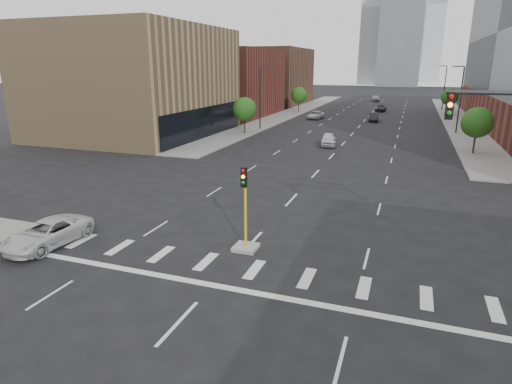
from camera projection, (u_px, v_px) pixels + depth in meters
The scene contains 23 objects.
ground at pixel (147, 356), 13.99m from camera, with size 400.00×400.00×0.00m, color black.
sidewalk_left_far at pixel (292, 112), 85.58m from camera, with size 5.00×92.00×0.15m, color gray.
sidewalk_right_far at pixel (456, 118), 75.88m from camera, with size 5.00×92.00×0.15m, color gray.
building_left_mid at pixel (137, 82), 56.98m from camera, with size 20.00×24.00×14.00m, color #A3845C.
building_left_far_a at pixel (218, 82), 80.72m from camera, with size 20.00×22.00×12.00m, color brown.
building_left_far_b at pixel (263, 76), 104.04m from camera, with size 20.00×24.00×13.00m, color brown.
tower_left at pixel (387, 9), 205.09m from camera, with size 22.00×22.00×70.00m, color #B2B7BC.
tower_right at pixel (427, 6), 233.93m from camera, with size 20.00×20.00×80.00m, color #B2B7BC.
tower_mid at pixel (401, 35), 188.16m from camera, with size 18.00×18.00×44.00m, color slate.
median_traffic_signal at pixel (245, 232), 21.80m from camera, with size 1.20×1.20×4.40m.
streetlight_right_a at pixel (460, 97), 57.84m from camera, with size 1.60×0.22×9.07m.
streetlight_right_b at pixel (444, 86), 89.42m from camera, with size 1.60×0.22×9.07m.
streetlight_left at pixel (261, 95), 62.01m from camera, with size 1.60×0.22×9.07m.
tree_left_near at pixel (245, 109), 58.15m from camera, with size 3.20×3.20×4.85m.
tree_left_far at pixel (299, 95), 85.22m from camera, with size 3.20×3.20×4.85m.
tree_right_near at pixel (477, 123), 44.58m from camera, with size 3.20×3.20×4.85m.
tree_right_far at pixel (450, 97), 80.67m from camera, with size 3.20×3.20×4.85m.
car_near_left at pixel (328, 139), 50.39m from camera, with size 1.74×4.33×1.48m, color silver.
car_mid_right at pixel (374, 117), 72.24m from camera, with size 1.53×4.39×1.45m, color black.
car_far_left at pixel (316, 115), 75.63m from camera, with size 2.21×4.79×1.33m, color silver.
car_deep_right at pixel (381, 108), 87.56m from camera, with size 1.89×4.66×1.35m, color black.
car_distant at pixel (376, 98), 111.78m from camera, with size 1.99×4.96×1.69m, color #A1A1A5.
parked_minivan at pixel (48, 233), 22.44m from camera, with size 2.24×4.87×1.35m, color silver.
Camera 1 is at (7.37, -9.97, 9.15)m, focal length 30.00 mm.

